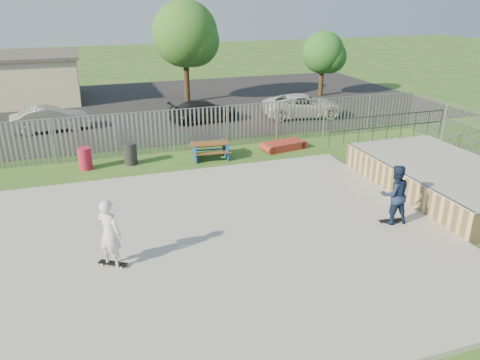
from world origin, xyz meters
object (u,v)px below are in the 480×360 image
object	(u,v)px
car_silver	(50,119)
car_dark	(204,111)
tree_right	(323,53)
trash_bin_grey	(130,154)
funbox	(284,146)
tree_mid	(185,34)
trash_bin_red	(85,159)
skater_navy	(395,194)
skater_white	(109,233)
picnic_table	(210,150)
car_white	(304,106)

from	to	relation	value
car_silver	car_dark	xyz separation A→B (m)	(8.33, -0.65, -0.06)
tree_right	trash_bin_grey	bearing A→B (deg)	-144.36
funbox	tree_mid	xyz separation A→B (m)	(-2.07, 11.75, 4.28)
trash_bin_red	skater_navy	xyz separation A→B (m)	(9.10, -8.56, 0.64)
tree_mid	skater_navy	xyz separation A→B (m)	(2.15, -20.15, -3.35)
trash_bin_red	skater_white	bearing A→B (deg)	-86.58
car_silver	car_dark	bearing A→B (deg)	-102.25
picnic_table	car_silver	distance (m)	9.88
picnic_table	car_silver	xyz separation A→B (m)	(-6.95, 7.01, 0.31)
tree_mid	tree_right	world-z (taller)	tree_mid
trash_bin_grey	tree_mid	distance (m)	13.24
funbox	trash_bin_grey	distance (m)	7.14
car_dark	picnic_table	bearing A→B (deg)	163.53
funbox	tree_mid	world-z (taller)	tree_mid
trash_bin_red	skater_white	distance (m)	8.41
trash_bin_red	car_silver	distance (m)	6.93
car_white	skater_navy	size ratio (longest dim) A/B	2.52
car_dark	skater_navy	distance (m)	14.84
trash_bin_red	tree_right	xyz separation A→B (m)	(16.52, 10.53, 2.59)
picnic_table	trash_bin_red	xyz separation A→B (m)	(-5.36, 0.27, 0.10)
funbox	car_white	distance (m)	6.51
car_silver	skater_white	size ratio (longest dim) A/B	2.08
car_silver	tree_mid	size ratio (longest dim) A/B	0.60
car_silver	car_dark	distance (m)	8.36
car_silver	skater_navy	distance (m)	18.66
funbox	trash_bin_red	size ratio (longest dim) A/B	2.11
funbox	tree_mid	size ratio (longest dim) A/B	0.30
trash_bin_grey	tree_mid	world-z (taller)	tree_mid
trash_bin_grey	car_silver	size ratio (longest dim) A/B	0.24
trash_bin_red	car_white	size ratio (longest dim) A/B	0.19
funbox	trash_bin_grey	bearing A→B (deg)	168.25
tree_right	skater_white	xyz separation A→B (m)	(-16.02, -18.90, -1.95)
funbox	car_silver	bearing A→B (deg)	136.69
car_silver	car_white	world-z (taller)	car_white
funbox	car_white	world-z (taller)	car_white
car_dark	tree_mid	xyz separation A→B (m)	(0.20, 5.51, 3.84)
picnic_table	skater_white	size ratio (longest dim) A/B	0.95
funbox	tree_right	xyz separation A→B (m)	(7.51, 10.67, 2.87)
funbox	tree_mid	bearing A→B (deg)	89.68
car_dark	skater_navy	bearing A→B (deg)	-175.09
car_white	skater_white	world-z (taller)	skater_white
trash_bin_grey	car_white	size ratio (longest dim) A/B	0.20
trash_bin_red	tree_mid	distance (m)	14.10
skater_white	funbox	bearing A→B (deg)	-93.13
skater_navy	car_silver	bearing A→B (deg)	-48.18
picnic_table	car_dark	distance (m)	6.51
tree_mid	skater_navy	bearing A→B (deg)	-83.90
trash_bin_grey	tree_mid	size ratio (longest dim) A/B	0.14
picnic_table	trash_bin_red	world-z (taller)	trash_bin_red
tree_right	car_silver	bearing A→B (deg)	-168.18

